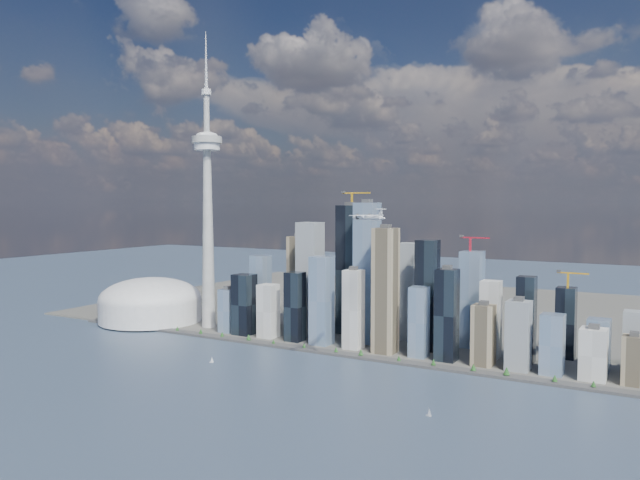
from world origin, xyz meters
The scene contains 10 objects.
ground centered at (0.00, 0.00, 0.00)m, with size 4000.00×4000.00×0.00m, color #324158.
seawall centered at (0.00, 250.00, 2.00)m, with size 1100.00×22.00×4.00m, color #383838.
land centered at (0.00, 700.00, 1.50)m, with size 1400.00×900.00×3.00m, color #4C4C47.
shoreline_trees centered at (0.00, 250.00, 8.78)m, with size 960.53×7.20×8.80m.
skyscraper_cluster centered at (59.62, 336.82, 79.57)m, with size 736.00×142.00×256.53m.
needle_tower centered at (-300.00, 310.00, 235.84)m, with size 56.00×56.00×550.50m.
dome_stadium centered at (-440.00, 300.00, 39.44)m, with size 200.00×200.00×86.00m.
airplane centered at (108.92, 147.43, 219.61)m, with size 60.44×54.16×15.31m.
sailboat_west centered at (-132.09, 114.73, 3.20)m, with size 7.21×2.53×9.97m.
sailboat_east centered at (229.56, 53.47, 3.20)m, with size 7.12×3.84×9.98m.
Camera 1 is at (462.05, -601.39, 240.21)m, focal length 35.00 mm.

